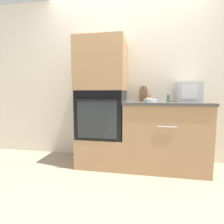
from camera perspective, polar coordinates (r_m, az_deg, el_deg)
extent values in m
plane|color=gray|center=(2.38, 3.30, -19.50)|extent=(12.00, 12.00, 0.00)
cube|color=beige|center=(2.78, 5.05, 10.70)|extent=(8.00, 0.05, 2.50)
cube|color=#A87F56|center=(2.63, -3.13, -12.08)|extent=(0.66, 0.60, 0.41)
cube|color=black|center=(2.51, -3.20, -0.47)|extent=(0.63, 0.59, 0.65)
cube|color=black|center=(2.21, -5.05, 5.63)|extent=(0.61, 0.01, 0.11)
cube|color=#3FBFF2|center=(2.20, -5.07, 5.62)|extent=(0.09, 0.00, 0.03)
cube|color=#282D33|center=(2.23, -4.97, -2.52)|extent=(0.52, 0.01, 0.48)
cylinder|color=black|center=(2.18, -5.25, 3.76)|extent=(0.54, 0.02, 0.02)
cube|color=#A87F56|center=(2.53, -3.30, 14.87)|extent=(0.66, 0.60, 0.69)
cube|color=#A87F56|center=(2.52, 16.56, -7.64)|extent=(1.08, 0.60, 0.88)
cube|color=#474442|center=(2.45, 16.90, 2.82)|extent=(1.10, 0.63, 0.03)
cylinder|color=#B7B7BC|center=(2.17, 17.63, -4.64)|extent=(0.22, 0.01, 0.01)
cube|color=#B2B5BA|center=(2.62, 23.54, 6.03)|extent=(0.31, 0.29, 0.26)
cube|color=silver|center=(2.47, 23.91, 6.03)|extent=(0.19, 0.01, 0.18)
cube|color=brown|center=(2.59, 10.20, 5.40)|extent=(0.11, 0.13, 0.17)
cylinder|color=black|center=(2.59, 9.60, 7.75)|extent=(0.02, 0.02, 0.04)
cylinder|color=black|center=(2.59, 10.25, 7.74)|extent=(0.02, 0.02, 0.04)
cylinder|color=black|center=(2.59, 10.89, 7.73)|extent=(0.02, 0.02, 0.04)
cylinder|color=silver|center=(2.35, 12.32, 3.69)|extent=(0.17, 0.17, 0.04)
cylinder|color=silver|center=(2.48, 11.55, 3.99)|extent=(0.05, 0.05, 0.05)
cylinder|color=gold|center=(2.48, 11.57, 4.74)|extent=(0.04, 0.04, 0.01)
cylinder|color=#427047|center=(2.48, 17.92, 4.31)|extent=(0.04, 0.04, 0.09)
cylinder|color=#B7B7BC|center=(2.48, 17.97, 5.70)|extent=(0.04, 0.04, 0.03)
cylinder|color=silver|center=(2.67, 12.20, 4.23)|extent=(0.05, 0.05, 0.06)
cylinder|color=red|center=(2.67, 12.22, 5.04)|extent=(0.04, 0.04, 0.02)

